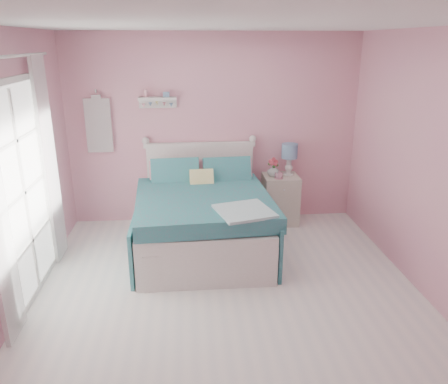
{
  "coord_description": "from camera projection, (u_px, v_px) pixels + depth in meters",
  "views": [
    {
      "loc": [
        -0.36,
        -3.74,
        2.46
      ],
      "look_at": [
        0.05,
        1.2,
        0.75
      ],
      "focal_mm": 35.0,
      "sensor_mm": 36.0,
      "label": 1
    }
  ],
  "objects": [
    {
      "name": "french_door",
      "position": [
        23.0,
        193.0,
        4.22
      ],
      "size": [
        0.04,
        1.32,
        2.16
      ],
      "color": "silver",
      "rests_on": "floor"
    },
    {
      "name": "curtain_far",
      "position": [
        50.0,
        163.0,
        4.89
      ],
      "size": [
        0.04,
        0.4,
        2.32
      ],
      "primitive_type": "cube",
      "color": "white",
      "rests_on": "floor"
    },
    {
      "name": "teacup",
      "position": [
        279.0,
        175.0,
        5.94
      ],
      "size": [
        0.12,
        0.12,
        0.09
      ],
      "primitive_type": "imported",
      "rotation": [
        0.0,
        0.0,
        0.1
      ],
      "color": "#C4839B",
      "rests_on": "nightstand"
    },
    {
      "name": "room_shell",
      "position": [
        230.0,
        147.0,
        3.84
      ],
      "size": [
        4.5,
        4.5,
        4.5
      ],
      "color": "pink",
      "rests_on": "floor"
    },
    {
      "name": "hanging_dress",
      "position": [
        99.0,
        126.0,
        5.83
      ],
      "size": [
        0.34,
        0.03,
        0.72
      ],
      "primitive_type": "cube",
      "color": "white",
      "rests_on": "room_shell"
    },
    {
      "name": "wall_shelf",
      "position": [
        157.0,
        100.0,
        5.79
      ],
      "size": [
        0.5,
        0.15,
        0.25
      ],
      "color": "silver",
      "rests_on": "room_shell"
    },
    {
      "name": "nightstand",
      "position": [
        280.0,
        199.0,
        6.19
      ],
      "size": [
        0.48,
        0.47,
        0.69
      ],
      "color": "beige",
      "rests_on": "floor"
    },
    {
      "name": "vase",
      "position": [
        273.0,
        170.0,
        6.03
      ],
      "size": [
        0.19,
        0.19,
        0.17
      ],
      "primitive_type": "imported",
      "rotation": [
        0.0,
        0.0,
        0.17
      ],
      "color": "#B8C3BF",
      "rests_on": "nightstand"
    },
    {
      "name": "roses",
      "position": [
        273.0,
        162.0,
        5.98
      ],
      "size": [
        0.14,
        0.11,
        0.12
      ],
      "color": "#C74454",
      "rests_on": "vase"
    },
    {
      "name": "table_lamp",
      "position": [
        289.0,
        153.0,
        6.03
      ],
      "size": [
        0.22,
        0.22,
        0.44
      ],
      "color": "white",
      "rests_on": "nightstand"
    },
    {
      "name": "bed",
      "position": [
        203.0,
        218.0,
        5.39
      ],
      "size": [
        1.66,
        2.02,
        1.14
      ],
      "rotation": [
        0.0,
        0.0,
        0.06
      ],
      "color": "silver",
      "rests_on": "floor"
    },
    {
      "name": "floor",
      "position": [
        229.0,
        302.0,
        4.35
      ],
      "size": [
        4.5,
        4.5,
        0.0
      ],
      "primitive_type": "plane",
      "color": "white",
      "rests_on": "ground"
    }
  ]
}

